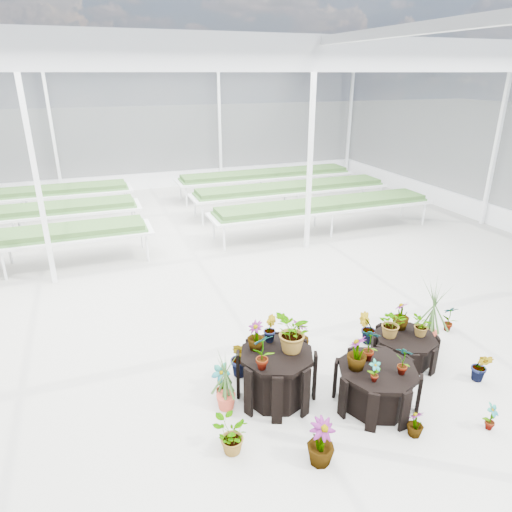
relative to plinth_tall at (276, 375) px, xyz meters
name	(u,v)px	position (x,y,z in m)	size (l,w,h in m)	color
ground_plane	(248,354)	(-0.02, 1.10, -0.36)	(24.00, 24.00, 0.00)	gray
greenhouse_shell	(247,220)	(-0.02, 1.10, 1.89)	(18.00, 24.00, 4.50)	white
steel_frame	(247,220)	(-0.02, 1.10, 1.89)	(18.00, 24.00, 4.50)	silver
nursery_benches	(167,211)	(-0.02, 8.30, 0.06)	(16.00, 7.00, 0.84)	silver
plinth_tall	(276,375)	(0.00, 0.00, 0.00)	(1.05, 1.05, 0.71)	black
plinth_mid	(376,386)	(1.20, -0.60, -0.07)	(1.09, 1.09, 0.58)	black
plinth_low	(404,349)	(2.20, 0.10, -0.14)	(0.97, 0.97, 0.44)	black
nursery_plants	(337,348)	(0.94, 0.02, 0.21)	(4.79, 2.69, 1.31)	#2E4D22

